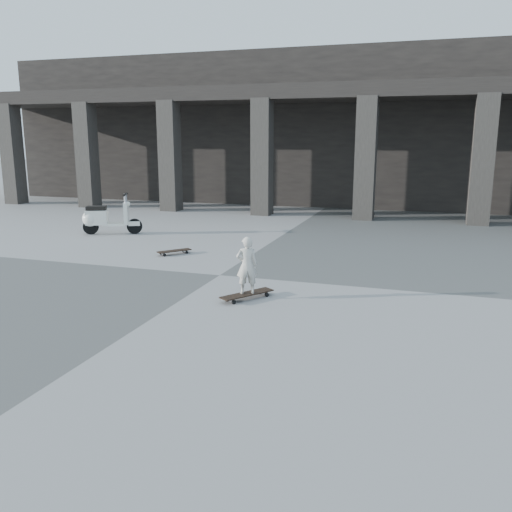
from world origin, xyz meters
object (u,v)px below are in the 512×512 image
(scooter, at_px, (102,218))
(skateboard_spare, at_px, (174,251))
(child, at_px, (247,265))
(longboard, at_px, (247,294))

(scooter, bearing_deg, skateboard_spare, -52.71)
(skateboard_spare, relative_size, scooter, 0.48)
(skateboard_spare, relative_size, child, 0.77)
(child, height_order, scooter, scooter)
(longboard, bearing_deg, scooter, 85.53)
(scooter, bearing_deg, child, -60.89)
(longboard, relative_size, child, 0.99)
(longboard, xyz_separation_m, child, (0.00, 0.00, 0.51))
(skateboard_spare, xyz_separation_m, child, (2.81, -2.86, 0.52))
(longboard, height_order, child, child)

